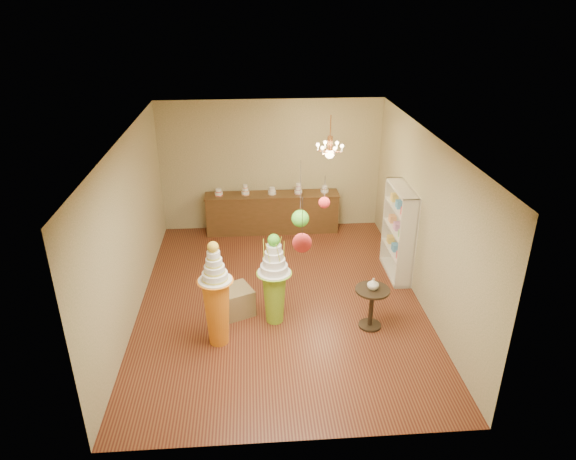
{
  "coord_description": "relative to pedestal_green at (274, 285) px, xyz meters",
  "views": [
    {
      "loc": [
        -0.45,
        -7.92,
        5.08
      ],
      "look_at": [
        0.14,
        0.0,
        1.39
      ],
      "focal_mm": 32.0,
      "sensor_mm": 36.0,
      "label": 1
    }
  ],
  "objects": [
    {
      "name": "floor",
      "position": [
        0.13,
        0.64,
        -0.69
      ],
      "size": [
        6.5,
        6.5,
        0.0
      ],
      "primitive_type": "plane",
      "color": "#5D2C19",
      "rests_on": "ground"
    },
    {
      "name": "ceiling",
      "position": [
        0.13,
        0.64,
        2.31
      ],
      "size": [
        6.5,
        6.5,
        0.0
      ],
      "primitive_type": "plane",
      "rotation": [
        3.14,
        0.0,
        0.0
      ],
      "color": "white",
      "rests_on": "ground"
    },
    {
      "name": "shelving_unit",
      "position": [
        2.47,
        1.44,
        0.21
      ],
      "size": [
        0.33,
        1.2,
        1.8
      ],
      "color": "beige",
      "rests_on": "floor"
    },
    {
      "name": "burlap_riser",
      "position": [
        -0.66,
        0.28,
        -0.45
      ],
      "size": [
        0.7,
        0.7,
        0.48
      ],
      "primitive_type": "cube",
      "rotation": [
        0.0,
        0.0,
        0.42
      ],
      "color": "olive",
      "rests_on": "floor"
    },
    {
      "name": "pom_red_right",
      "position": [
        0.6,
        -1.24,
        1.95
      ],
      "size": [
        0.15,
        0.15,
        0.44
      ],
      "color": "#3A2F2A",
      "rests_on": "ceiling"
    },
    {
      "name": "round_table",
      "position": [
        1.58,
        -0.29,
        -0.23
      ],
      "size": [
        0.73,
        0.73,
        0.72
      ],
      "rotation": [
        0.0,
        0.0,
        -0.36
      ],
      "color": "black",
      "rests_on": "floor"
    },
    {
      "name": "chandelier",
      "position": [
        1.2,
        2.21,
        1.61
      ],
      "size": [
        0.67,
        0.67,
        0.85
      ],
      "rotation": [
        0.0,
        0.0,
        -0.27
      ],
      "color": "#DF8C4E",
      "rests_on": "ceiling"
    },
    {
      "name": "pedestal_orange",
      "position": [
        -0.92,
        -0.52,
        0.03
      ],
      "size": [
        0.66,
        0.66,
        1.78
      ],
      "rotation": [
        0.0,
        0.0,
        -0.36
      ],
      "color": "orange",
      "rests_on": "floor"
    },
    {
      "name": "sideboard",
      "position": [
        0.13,
        3.61,
        -0.21
      ],
      "size": [
        3.04,
        0.54,
        1.16
      ],
      "color": "#503419",
      "rests_on": "floor"
    },
    {
      "name": "pom_red_left",
      "position": [
        0.26,
        -1.84,
        1.68
      ],
      "size": [
        0.23,
        0.23,
        0.74
      ],
      "color": "#3A2F2A",
      "rests_on": "ceiling"
    },
    {
      "name": "wall_front",
      "position": [
        0.13,
        -2.61,
        0.81
      ],
      "size": [
        5.0,
        0.04,
        3.0
      ],
      "primitive_type": "cube",
      "color": "tan",
      "rests_on": "ground"
    },
    {
      "name": "vase",
      "position": [
        1.58,
        -0.29,
        0.13
      ],
      "size": [
        0.21,
        0.21,
        0.2
      ],
      "primitive_type": "imported",
      "rotation": [
        0.0,
        0.0,
        -0.09
      ],
      "color": "beige",
      "rests_on": "round_table"
    },
    {
      "name": "wall_right",
      "position": [
        2.63,
        0.64,
        0.81
      ],
      "size": [
        0.04,
        6.5,
        3.0
      ],
      "primitive_type": "cube",
      "color": "tan",
      "rests_on": "ground"
    },
    {
      "name": "wall_back",
      "position": [
        0.13,
        3.89,
        0.81
      ],
      "size": [
        5.0,
        0.04,
        3.0
      ],
      "primitive_type": "cube",
      "color": "tan",
      "rests_on": "ground"
    },
    {
      "name": "pedestal_green",
      "position": [
        0.0,
        0.0,
        0.0
      ],
      "size": [
        0.66,
        0.66,
        1.62
      ],
      "rotation": [
        0.0,
        0.0,
        -0.25
      ],
      "color": "#88BF2A",
      "rests_on": "floor"
    },
    {
      "name": "pom_green_mid",
      "position": [
        0.36,
        -0.56,
        1.44
      ],
      "size": [
        0.25,
        0.25,
        1.0
      ],
      "color": "#3A2F2A",
      "rests_on": "ceiling"
    },
    {
      "name": "wall_left",
      "position": [
        -2.37,
        0.64,
        0.81
      ],
      "size": [
        0.04,
        6.5,
        3.0
      ],
      "primitive_type": "cube",
      "color": "tan",
      "rests_on": "ground"
    }
  ]
}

